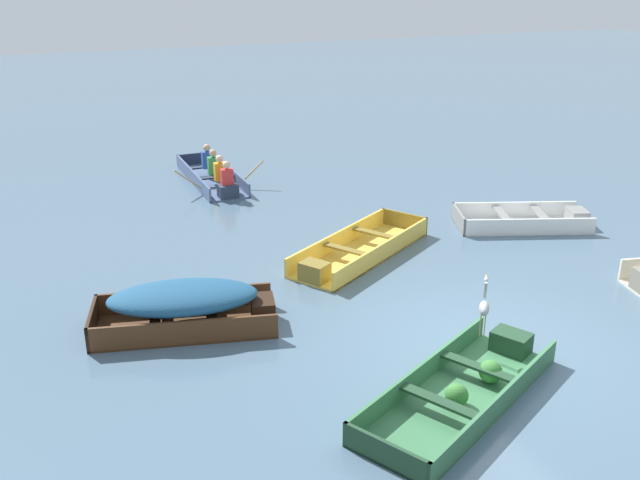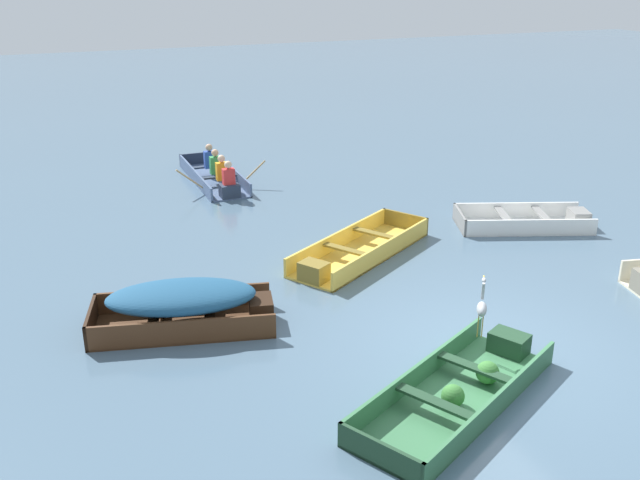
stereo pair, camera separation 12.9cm
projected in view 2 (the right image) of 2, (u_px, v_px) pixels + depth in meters
ground_plane at (484, 346)px, 10.46m from camera, size 80.00×80.00×0.00m
dinghy_green_foreground at (463, 388)px, 9.22m from camera, size 3.54×2.64×0.35m
skiff_white_near_moored at (529, 221)px, 15.11m from camera, size 2.97×2.02×0.36m
skiff_yellow_mid_moored at (357, 251)px, 13.54m from camera, size 3.46×2.73×0.37m
skiff_dark_varnish_outer_moored at (184, 302)px, 10.87m from camera, size 2.96×1.76×0.71m
rowboat_slate_blue_with_crew at (216, 175)px, 17.98m from camera, size 2.25×3.43×0.91m
heron_on_dinghy at (482, 307)px, 9.85m from camera, size 0.32×0.42×0.84m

